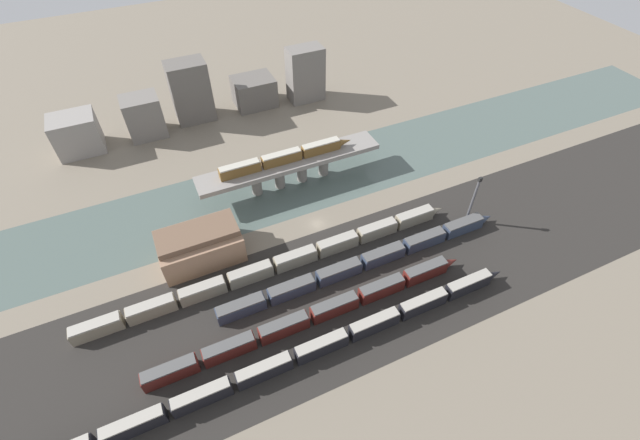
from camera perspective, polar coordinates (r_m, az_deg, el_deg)
ground_plane at (r=122.18m, az=-0.43°, el=-0.49°), size 400.00×400.00×0.00m
railbed_yard at (r=108.61m, az=4.84°, el=-8.84°), size 280.00×42.00×0.01m
river_water at (r=135.43m, az=-3.85°, el=4.97°), size 320.00×29.71×0.01m
bridge at (r=131.04m, az=-3.99°, el=7.26°), size 56.95×8.74×8.87m
train_on_bridge at (r=128.51m, az=-4.53°, el=8.40°), size 41.99×2.65×3.46m
train_yard_near at (r=96.50m, az=-2.88°, el=-17.65°), size 108.93×2.61×4.17m
train_yard_mid at (r=101.34m, az=-0.70°, el=-12.55°), size 79.38×2.90×4.13m
train_yard_far at (r=111.38m, az=6.24°, el=-5.51°), size 80.13×3.17×3.74m
train_yard_outer at (r=110.47m, az=-5.58°, el=-5.94°), size 100.30×3.00×3.94m
warehouse_building at (r=114.95m, az=-15.70°, el=-3.17°), size 20.67×12.92×9.80m
signal_tower at (r=124.33m, az=19.73°, el=2.54°), size 1.00×0.71×16.23m
city_block_far_left at (r=166.05m, az=-29.69°, el=9.93°), size 14.33×11.44×12.85m
city_block_left at (r=163.99m, az=-22.40°, el=12.63°), size 12.27×10.11×14.53m
city_block_center at (r=166.08m, az=-16.86°, el=16.07°), size 13.54×9.50×21.79m
city_block_right at (r=172.67m, az=-8.77°, el=16.56°), size 15.15×12.16×10.81m
city_block_far_right at (r=172.47m, az=-1.96°, el=18.86°), size 13.37×8.14×20.53m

